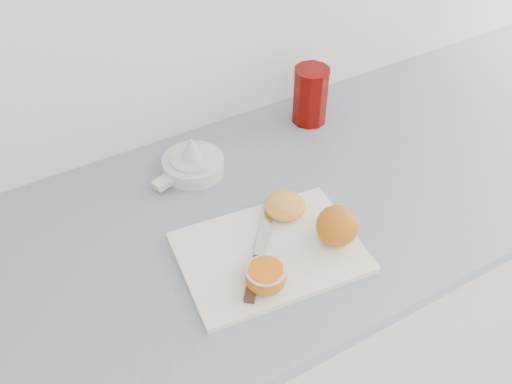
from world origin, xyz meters
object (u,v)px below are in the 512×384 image
at_px(counter, 282,326).
at_px(half_orange, 266,277).
at_px(red_tumbler, 310,97).
at_px(citrus_juicer, 192,162).
at_px(cutting_board, 270,252).

bearing_deg(counter, half_orange, -132.64).
bearing_deg(red_tumbler, citrus_juicer, -174.17).
height_order(half_orange, red_tumbler, red_tumbler).
xyz_separation_m(counter, red_tumbler, (0.18, 0.20, 0.51)).
distance_m(counter, half_orange, 0.53).
xyz_separation_m(cutting_board, red_tumbler, (0.29, 0.31, 0.06)).
distance_m(cutting_board, red_tumbler, 0.43).
height_order(counter, citrus_juicer, citrus_juicer).
distance_m(counter, citrus_juicer, 0.51).
relative_size(half_orange, citrus_juicer, 0.42).
distance_m(half_orange, red_tumbler, 0.50).
xyz_separation_m(citrus_juicer, red_tumbler, (0.31, 0.03, 0.04)).
xyz_separation_m(cutting_board, half_orange, (-0.05, -0.06, 0.03)).
bearing_deg(counter, cutting_board, -135.58).
xyz_separation_m(counter, half_orange, (-0.16, -0.17, 0.48)).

